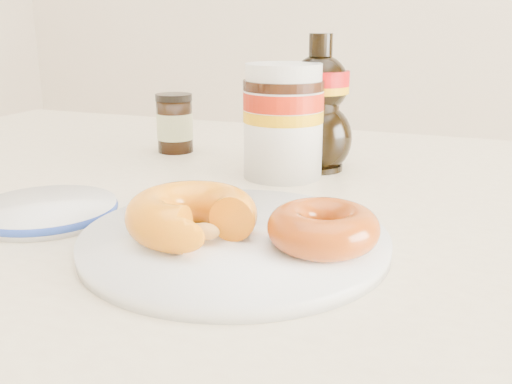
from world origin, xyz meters
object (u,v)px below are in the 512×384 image
(donut_whole, at_px, (323,228))
(dark_jar, at_px, (175,124))
(syrup_bottle, at_px, (319,103))
(blue_rim_saucer, at_px, (46,210))
(dining_table, at_px, (267,274))
(nutella_jar, at_px, (283,117))
(plate, at_px, (235,240))
(donut_bitten, at_px, (192,215))

(donut_whole, xyz_separation_m, dark_jar, (-0.31, 0.31, 0.01))
(syrup_bottle, bearing_deg, blue_rim_saucer, -124.99)
(dining_table, relative_size, nutella_jar, 10.22)
(plate, height_order, syrup_bottle, syrup_bottle)
(dining_table, bearing_deg, blue_rim_saucer, -146.19)
(plate, xyz_separation_m, nutella_jar, (-0.04, 0.24, 0.07))
(plate, bearing_deg, syrup_bottle, 91.19)
(donut_whole, xyz_separation_m, nutella_jar, (-0.11, 0.24, 0.05))
(plate, relative_size, donut_bitten, 2.39)
(dark_jar, height_order, blue_rim_saucer, dark_jar)
(dining_table, height_order, blue_rim_saucer, blue_rim_saucer)
(syrup_bottle, distance_m, blue_rim_saucer, 0.35)
(dark_jar, bearing_deg, dining_table, -41.06)
(donut_bitten, bearing_deg, dining_table, 79.34)
(donut_bitten, relative_size, dark_jar, 1.29)
(donut_bitten, distance_m, nutella_jar, 0.26)
(dining_table, xyz_separation_m, dark_jar, (-0.21, 0.18, 0.12))
(dark_jar, distance_m, blue_rim_saucer, 0.31)
(donut_bitten, height_order, syrup_bottle, syrup_bottle)
(donut_whole, xyz_separation_m, blue_rim_saucer, (-0.28, 0.01, -0.02))
(syrup_bottle, relative_size, dark_jar, 2.02)
(nutella_jar, distance_m, blue_rim_saucer, 0.29)
(plate, distance_m, dark_jar, 0.39)
(plate, distance_m, blue_rim_saucer, 0.20)
(dining_table, distance_m, blue_rim_saucer, 0.24)
(nutella_jar, bearing_deg, donut_bitten, -88.39)
(dining_table, xyz_separation_m, nutella_jar, (-0.02, 0.11, 0.16))
(dining_table, height_order, plate, plate)
(plate, xyz_separation_m, blue_rim_saucer, (-0.20, 0.00, 0.00))
(donut_bitten, bearing_deg, nutella_jar, 85.58)
(plate, height_order, donut_whole, donut_whole)
(donut_whole, bearing_deg, plate, 178.23)
(dining_table, relative_size, syrup_bottle, 8.22)
(nutella_jar, bearing_deg, dining_table, -79.87)
(donut_whole, bearing_deg, donut_bitten, -170.63)
(donut_bitten, relative_size, nutella_jar, 0.79)
(dining_table, distance_m, dark_jar, 0.31)
(plate, xyz_separation_m, donut_whole, (0.08, -0.00, 0.02))
(plate, xyz_separation_m, dark_jar, (-0.23, 0.31, 0.03))
(blue_rim_saucer, bearing_deg, donut_bitten, -8.05)
(plate, relative_size, dark_jar, 3.08)
(dining_table, distance_m, nutella_jar, 0.19)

